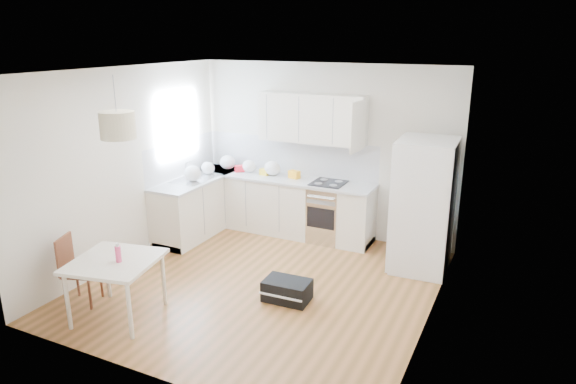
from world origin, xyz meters
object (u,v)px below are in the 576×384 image
object	(u,v)px
refrigerator	(425,205)
gym_bag	(287,290)
dining_chair	(81,270)
dining_table	(115,266)

from	to	relation	value
refrigerator	gym_bag	xyz separation A→B (m)	(-1.26, -1.66, -0.77)
gym_bag	dining_chair	bearing A→B (deg)	-155.44
dining_table	gym_bag	size ratio (longest dim) A/B	1.90
refrigerator	dining_chair	xyz separation A→B (m)	(-3.43, -2.77, -0.48)
dining_chair	refrigerator	bearing A→B (deg)	18.69
dining_chair	gym_bag	world-z (taller)	dining_chair
dining_chair	gym_bag	xyz separation A→B (m)	(2.17, 1.11, -0.29)
refrigerator	gym_bag	size ratio (longest dim) A/B	3.25
dining_table	dining_chair	size ratio (longest dim) A/B	1.24
dining_chair	gym_bag	bearing A→B (deg)	6.95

